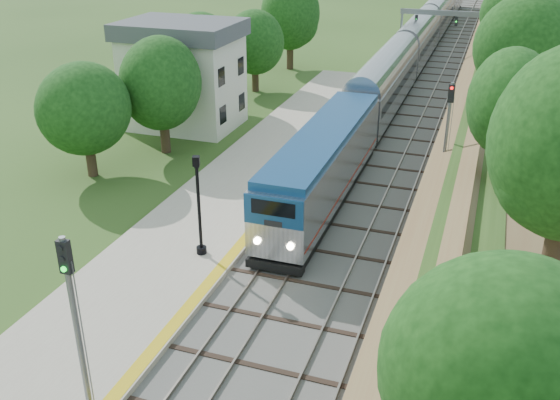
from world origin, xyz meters
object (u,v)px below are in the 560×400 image
(signal_gantry, at_px, (441,24))
(train, at_px, (417,45))
(signal_platform, at_px, (73,307))
(lamppost_far, at_px, (199,212))
(station_building, at_px, (183,74))
(signal_farside, at_px, (448,125))

(signal_gantry, bearing_deg, train, 136.44)
(signal_platform, bearing_deg, train, 87.05)
(train, relative_size, lamppost_far, 18.93)
(signal_gantry, distance_m, lamppost_far, 43.97)
(station_building, relative_size, signal_platform, 1.35)
(signal_gantry, xyz_separation_m, lamppost_far, (-6.26, -43.46, -2.22))
(train, distance_m, lamppost_far, 45.97)
(train, xyz_separation_m, lamppost_far, (-3.79, -45.81, 0.45))
(train, height_order, signal_farside, signal_farside)
(train, xyz_separation_m, signal_farside, (6.20, -33.49, 1.92))
(signal_platform, bearing_deg, lamppost_far, 94.85)
(signal_platform, bearing_deg, signal_farside, 68.21)
(station_building, bearing_deg, signal_farside, -16.93)
(signal_gantry, height_order, signal_farside, signal_farside)
(signal_farside, bearing_deg, station_building, 163.07)
(lamppost_far, xyz_separation_m, signal_platform, (0.89, -10.43, 1.68))
(station_building, xyz_separation_m, signal_farside, (20.20, -6.15, -0.02))
(lamppost_far, bearing_deg, station_building, 118.93)
(signal_farside, bearing_deg, signal_platform, -111.79)
(signal_gantry, distance_m, signal_farside, 31.37)
(station_building, relative_size, lamppost_far, 1.73)
(signal_gantry, xyz_separation_m, signal_platform, (-5.37, -53.90, -0.54))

